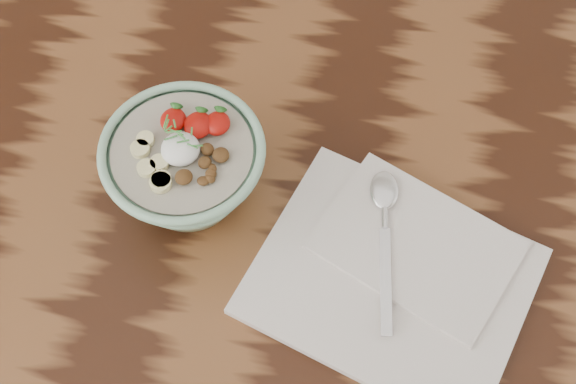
% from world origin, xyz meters
% --- Properties ---
extents(table, '(1.60, 0.90, 0.75)m').
position_xyz_m(table, '(0.00, 0.00, 0.66)').
color(table, black).
rests_on(table, ground).
extents(breakfast_bowl, '(0.17, 0.17, 0.11)m').
position_xyz_m(breakfast_bowl, '(-0.16, 0.07, 0.81)').
color(breakfast_bowl, '#8CBC9E').
rests_on(breakfast_bowl, table).
extents(napkin, '(0.33, 0.29, 0.02)m').
position_xyz_m(napkin, '(0.08, 0.01, 0.76)').
color(napkin, silver).
rests_on(napkin, table).
extents(spoon, '(0.05, 0.19, 0.01)m').
position_xyz_m(spoon, '(0.05, 0.07, 0.77)').
color(spoon, silver).
rests_on(spoon, napkin).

